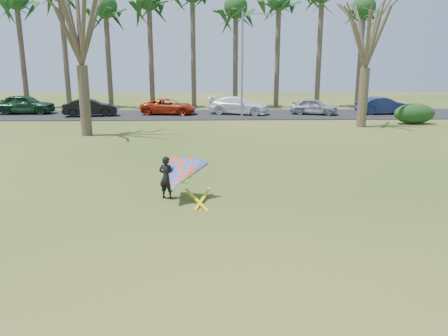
{
  "coord_description": "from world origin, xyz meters",
  "views": [
    {
      "loc": [
        -0.43,
        -11.72,
        4.51
      ],
      "look_at": [
        0.0,
        2.0,
        1.1
      ],
      "focal_mm": 35.0,
      "sensor_mm": 36.0,
      "label": 1
    }
  ],
  "objects_px": {
    "car_5": "(383,106)",
    "car_4": "(314,106)",
    "car_3": "(239,105)",
    "bare_tree_right": "(368,28)",
    "car_2": "(169,107)",
    "streetlight": "(244,60)",
    "kite_flyer": "(179,176)",
    "bare_tree_left": "(78,17)",
    "car_0": "(25,104)",
    "car_1": "(90,108)"
  },
  "relations": [
    {
      "from": "car_1",
      "to": "kite_flyer",
      "type": "bearing_deg",
      "value": -167.7
    },
    {
      "from": "bare_tree_right",
      "to": "car_2",
      "type": "height_order",
      "value": "bare_tree_right"
    },
    {
      "from": "streetlight",
      "to": "bare_tree_right",
      "type": "bearing_deg",
      "value": -27.03
    },
    {
      "from": "streetlight",
      "to": "kite_flyer",
      "type": "xyz_separation_m",
      "value": [
        -3.64,
        -19.96,
        -3.63
      ]
    },
    {
      "from": "streetlight",
      "to": "car_0",
      "type": "relative_size",
      "value": 1.67
    },
    {
      "from": "car_4",
      "to": "car_5",
      "type": "bearing_deg",
      "value": -69.87
    },
    {
      "from": "car_2",
      "to": "car_3",
      "type": "xyz_separation_m",
      "value": [
        5.88,
        -0.02,
        0.1
      ]
    },
    {
      "from": "bare_tree_right",
      "to": "streetlight",
      "type": "distance_m",
      "value": 9.05
    },
    {
      "from": "bare_tree_right",
      "to": "streetlight",
      "type": "xyz_separation_m",
      "value": [
        -7.84,
        4.0,
        -2.1
      ]
    },
    {
      "from": "car_1",
      "to": "car_4",
      "type": "relative_size",
      "value": 1.09
    },
    {
      "from": "bare_tree_left",
      "to": "car_4",
      "type": "bearing_deg",
      "value": 30.66
    },
    {
      "from": "car_1",
      "to": "car_4",
      "type": "xyz_separation_m",
      "value": [
        18.39,
        0.6,
        -0.03
      ]
    },
    {
      "from": "streetlight",
      "to": "car_3",
      "type": "xyz_separation_m",
      "value": [
        -0.2,
        3.03,
        -3.67
      ]
    },
    {
      "from": "bare_tree_left",
      "to": "car_3",
      "type": "xyz_separation_m",
      "value": [
        9.96,
        10.03,
        -6.12
      ]
    },
    {
      "from": "bare_tree_right",
      "to": "car_3",
      "type": "xyz_separation_m",
      "value": [
        -8.04,
        7.03,
        -5.77
      ]
    },
    {
      "from": "bare_tree_right",
      "to": "car_1",
      "type": "height_order",
      "value": "bare_tree_right"
    },
    {
      "from": "bare_tree_left",
      "to": "car_2",
      "type": "xyz_separation_m",
      "value": [
        4.08,
        10.05,
        -6.22
      ]
    },
    {
      "from": "car_0",
      "to": "kite_flyer",
      "type": "xyz_separation_m",
      "value": [
        14.59,
        -23.77,
        -0.04
      ]
    },
    {
      "from": "car_0",
      "to": "car_4",
      "type": "xyz_separation_m",
      "value": [
        24.31,
        -1.18,
        -0.15
      ]
    },
    {
      "from": "car_2",
      "to": "car_3",
      "type": "relative_size",
      "value": 0.91
    },
    {
      "from": "car_3",
      "to": "kite_flyer",
      "type": "height_order",
      "value": "kite_flyer"
    },
    {
      "from": "bare_tree_left",
      "to": "streetlight",
      "type": "bearing_deg",
      "value": 34.57
    },
    {
      "from": "car_0",
      "to": "car_3",
      "type": "distance_m",
      "value": 18.05
    },
    {
      "from": "streetlight",
      "to": "car_4",
      "type": "bearing_deg",
      "value": 23.38
    },
    {
      "from": "bare_tree_right",
      "to": "car_2",
      "type": "bearing_deg",
      "value": 153.13
    },
    {
      "from": "bare_tree_left",
      "to": "car_5",
      "type": "height_order",
      "value": "bare_tree_left"
    },
    {
      "from": "car_3",
      "to": "car_4",
      "type": "distance_m",
      "value": 6.29
    },
    {
      "from": "car_4",
      "to": "car_0",
      "type": "bearing_deg",
      "value": 106.97
    },
    {
      "from": "car_0",
      "to": "bare_tree_right",
      "type": "bearing_deg",
      "value": -107.71
    },
    {
      "from": "car_1",
      "to": "car_3",
      "type": "distance_m",
      "value": 12.15
    },
    {
      "from": "streetlight",
      "to": "car_3",
      "type": "distance_m",
      "value": 4.76
    },
    {
      "from": "kite_flyer",
      "to": "car_3",
      "type": "bearing_deg",
      "value": 81.5
    },
    {
      "from": "kite_flyer",
      "to": "bare_tree_right",
      "type": "bearing_deg",
      "value": 54.28
    },
    {
      "from": "streetlight",
      "to": "kite_flyer",
      "type": "relative_size",
      "value": 3.35
    },
    {
      "from": "car_0",
      "to": "car_4",
      "type": "bearing_deg",
      "value": -93.82
    },
    {
      "from": "car_2",
      "to": "kite_flyer",
      "type": "bearing_deg",
      "value": -167.3
    },
    {
      "from": "car_5",
      "to": "car_4",
      "type": "bearing_deg",
      "value": 86.63
    },
    {
      "from": "car_1",
      "to": "car_0",
      "type": "bearing_deg",
      "value": 64.05
    },
    {
      "from": "car_4",
      "to": "kite_flyer",
      "type": "distance_m",
      "value": 24.59
    },
    {
      "from": "car_3",
      "to": "car_5",
      "type": "distance_m",
      "value": 12.12
    },
    {
      "from": "car_2",
      "to": "car_3",
      "type": "distance_m",
      "value": 5.88
    },
    {
      "from": "bare_tree_left",
      "to": "kite_flyer",
      "type": "xyz_separation_m",
      "value": [
        6.52,
        -12.96,
        -6.08
      ]
    },
    {
      "from": "bare_tree_left",
      "to": "car_0",
      "type": "bearing_deg",
      "value": 126.76
    },
    {
      "from": "car_0",
      "to": "kite_flyer",
      "type": "height_order",
      "value": "kite_flyer"
    },
    {
      "from": "streetlight",
      "to": "car_3",
      "type": "height_order",
      "value": "streetlight"
    },
    {
      "from": "bare_tree_left",
      "to": "kite_flyer",
      "type": "distance_m",
      "value": 15.73
    },
    {
      "from": "car_3",
      "to": "car_4",
      "type": "height_order",
      "value": "car_3"
    },
    {
      "from": "kite_flyer",
      "to": "car_1",
      "type": "bearing_deg",
      "value": 111.52
    },
    {
      "from": "bare_tree_right",
      "to": "car_5",
      "type": "xyz_separation_m",
      "value": [
        4.07,
        6.67,
        -5.8
      ]
    },
    {
      "from": "car_0",
      "to": "streetlight",
      "type": "bearing_deg",
      "value": -102.83
    }
  ]
}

